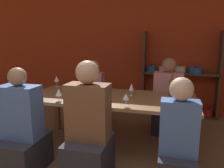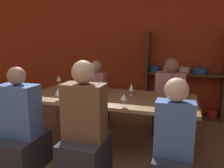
# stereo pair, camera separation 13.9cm
# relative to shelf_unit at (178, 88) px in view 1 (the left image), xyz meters

# --- Properties ---
(wall_back_red) EXTENTS (8.80, 0.06, 2.70)m
(wall_back_red) POSITION_rel_shelf_unit_xyz_m (-1.04, 0.20, 0.79)
(wall_back_red) COLOR #B23819
(wall_back_red) RESTS_ON ground_plane
(shelf_unit) EXTENTS (1.43, 0.30, 1.65)m
(shelf_unit) POSITION_rel_shelf_unit_xyz_m (0.00, 0.00, 0.00)
(shelf_unit) COLOR #4C3828
(shelf_unit) RESTS_ON ground_plane
(dining_table) EXTENTS (2.23, 0.96, 0.73)m
(dining_table) POSITION_rel_shelf_unit_xyz_m (-0.93, -1.66, 0.09)
(dining_table) COLOR olive
(dining_table) RESTS_ON ground_plane
(mixing_bowl) EXTENTS (0.32, 0.32, 0.08)m
(mixing_bowl) POSITION_rel_shelf_unit_xyz_m (-1.14, -1.58, 0.22)
(mixing_bowl) COLOR #B7BABC
(mixing_bowl) RESTS_ON dining_table
(wine_bottle_green) EXTENTS (0.07, 0.07, 0.35)m
(wine_bottle_green) POSITION_rel_shelf_unit_xyz_m (-0.13, -1.52, 0.32)
(wine_bottle_green) COLOR brown
(wine_bottle_green) RESTS_ON dining_table
(wine_glass_empty_a) EXTENTS (0.08, 0.08, 0.15)m
(wine_glass_empty_a) POSITION_rel_shelf_unit_xyz_m (-0.63, -2.04, 0.29)
(wine_glass_empty_a) COLOR white
(wine_glass_empty_a) RESTS_ON dining_table
(wine_glass_empty_b) EXTENTS (0.08, 0.08, 0.16)m
(wine_glass_empty_b) POSITION_rel_shelf_unit_xyz_m (-1.39, -1.47, 0.29)
(wine_glass_empty_b) COLOR white
(wine_glass_empty_b) RESTS_ON dining_table
(wine_glass_red_a) EXTENTS (0.06, 0.06, 0.15)m
(wine_glass_red_a) POSITION_rel_shelf_unit_xyz_m (-0.10, -1.94, 0.28)
(wine_glass_red_a) COLOR white
(wine_glass_red_a) RESTS_ON dining_table
(wine_glass_empty_c) EXTENTS (0.07, 0.07, 0.14)m
(wine_glass_empty_c) POSITION_rel_shelf_unit_xyz_m (-0.06, -1.36, 0.28)
(wine_glass_empty_c) COLOR white
(wine_glass_empty_c) RESTS_ON dining_table
(wine_glass_red_b) EXTENTS (0.06, 0.06, 0.17)m
(wine_glass_red_b) POSITION_rel_shelf_unit_xyz_m (-0.12, -1.28, 0.30)
(wine_glass_red_b) COLOR white
(wine_glass_red_b) RESTS_ON dining_table
(wine_glass_red_c) EXTENTS (0.07, 0.07, 0.17)m
(wine_glass_red_c) POSITION_rel_shelf_unit_xyz_m (-1.52, -1.27, 0.30)
(wine_glass_red_c) COLOR white
(wine_glass_red_c) RESTS_ON dining_table
(wine_glass_red_d) EXTENTS (0.08, 0.08, 0.17)m
(wine_glass_red_d) POSITION_rel_shelf_unit_xyz_m (-0.98, -1.99, 0.29)
(wine_glass_red_d) COLOR white
(wine_glass_red_d) RESTS_ON dining_table
(wine_glass_white_a) EXTENTS (0.08, 0.08, 0.15)m
(wine_glass_white_a) POSITION_rel_shelf_unit_xyz_m (-1.48, -2.03, 0.28)
(wine_glass_white_a) COLOR white
(wine_glass_white_a) RESTS_ON dining_table
(wine_glass_white_b) EXTENTS (0.07, 0.07, 0.16)m
(wine_glass_white_b) POSITION_rel_shelf_unit_xyz_m (-0.66, -1.53, 0.29)
(wine_glass_white_b) COLOR white
(wine_glass_white_b) RESTS_ON dining_table
(wine_glass_white_c) EXTENTS (0.07, 0.07, 0.18)m
(wine_glass_white_c) POSITION_rel_shelf_unit_xyz_m (-1.40, -1.64, 0.30)
(wine_glass_white_c) COLOR white
(wine_glass_white_c) RESTS_ON dining_table
(wine_glass_empty_d) EXTENTS (0.08, 0.08, 0.17)m
(wine_glass_empty_d) POSITION_rel_shelf_unit_xyz_m (-1.25, -1.94, 0.30)
(wine_glass_empty_d) COLOR white
(wine_glass_empty_d) RESTS_ON dining_table
(wine_glass_white_d) EXTENTS (0.08, 0.08, 0.17)m
(wine_glass_white_d) POSITION_rel_shelf_unit_xyz_m (-1.93, -1.28, 0.30)
(wine_glass_white_d) COLOR white
(wine_glass_white_d) RESTS_ON dining_table
(cell_phone) EXTENTS (0.15, 0.16, 0.01)m
(cell_phone) POSITION_rel_shelf_unit_xyz_m (0.05, -1.71, 0.18)
(cell_phone) COLOR black
(cell_phone) RESTS_ON dining_table
(person_near_a) EXTENTS (0.42, 0.52, 1.29)m
(person_near_a) POSITION_rel_shelf_unit_xyz_m (-0.92, -2.47, -0.08)
(person_near_a) COLOR #2D2D38
(person_near_a) RESTS_ON ground_plane
(person_far_a) EXTENTS (0.34, 0.43, 1.13)m
(person_far_a) POSITION_rel_shelf_unit_xyz_m (-1.45, -0.86, -0.13)
(person_far_a) COLOR #2D2D38
(person_far_a) RESTS_ON ground_plane
(person_near_b) EXTENTS (0.44, 0.54, 1.19)m
(person_near_b) POSITION_rel_shelf_unit_xyz_m (-1.72, -2.45, -0.13)
(person_near_b) COLOR #2D2D38
(person_near_b) RESTS_ON ground_plane
(person_far_b) EXTENTS (0.45, 0.56, 1.20)m
(person_far_b) POSITION_rel_shelf_unit_xyz_m (-0.18, -0.86, -0.12)
(person_far_b) COLOR #2D2D38
(person_far_b) RESTS_ON ground_plane
(person_near_c) EXTENTS (0.34, 0.43, 1.16)m
(person_near_c) POSITION_rel_shelf_unit_xyz_m (-0.06, -2.43, -0.12)
(person_near_c) COLOR #2D2D38
(person_near_c) RESTS_ON ground_plane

